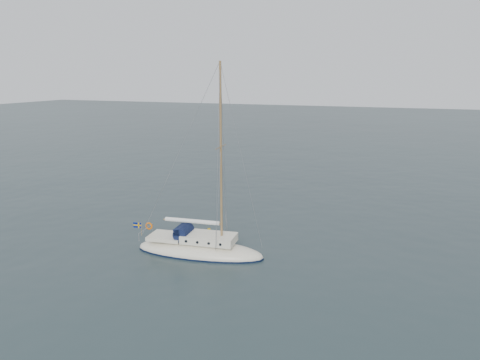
% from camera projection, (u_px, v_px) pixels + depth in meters
% --- Properties ---
extents(ground, '(300.00, 300.00, 0.00)m').
position_uv_depth(ground, '(263.00, 249.00, 32.58)').
color(ground, black).
rests_on(ground, ground).
extents(sailboat, '(9.33, 2.80, 13.29)m').
position_uv_depth(sailboat, '(199.00, 239.00, 31.52)').
color(sailboat, '#EFE7CD').
rests_on(sailboat, ground).
extents(dinghy, '(2.91, 1.31, 0.42)m').
position_uv_depth(dinghy, '(173.00, 235.00, 34.92)').
color(dinghy, '#47474C').
rests_on(dinghy, ground).
extents(rib, '(3.85, 1.75, 1.53)m').
position_uv_depth(rib, '(207.00, 245.00, 32.59)').
color(rib, black).
rests_on(rib, ground).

